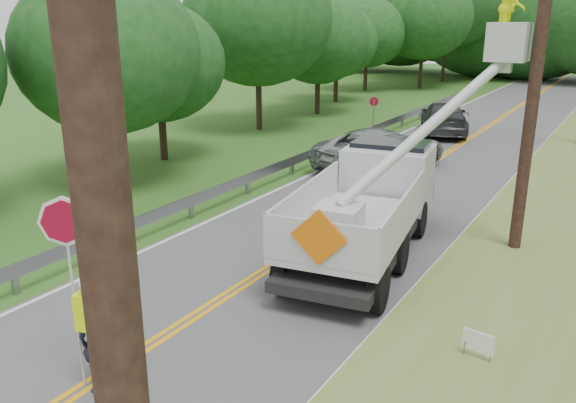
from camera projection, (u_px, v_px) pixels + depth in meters
The scene contains 11 objects.
ground at pixel (111, 371), 10.21m from camera, with size 140.00×140.00×0.00m, color #2F551A.
road at pixel (400, 184), 21.59m from camera, with size 7.20×96.00×0.03m.
guardrail at pixel (317, 152), 24.15m from camera, with size 0.18×48.00×0.77m.
treeline_left at pixel (363, 18), 39.90m from camera, with size 11.59×55.77×12.02m.
treeline_horizon at pixel (572, 21), 53.93m from camera, with size 56.86×14.27×11.22m.
flagger at pixel (99, 328), 9.28m from camera, with size 1.21×0.66×3.34m.
bucket_truck at pixel (383, 189), 15.39m from camera, with size 4.81×7.49×7.00m.
suv_silver at pixel (381, 149), 23.40m from camera, with size 2.77×6.00×1.67m, color #ABADB2.
suv_darkgrey at pixel (444, 118), 30.59m from camera, with size 2.26×5.56×1.61m, color #36383D.
stop_sign_permanent at pixel (374, 112), 28.66m from camera, with size 0.45×0.17×2.18m.
yard_sign at pixel (478, 344), 10.00m from camera, with size 0.55×0.09×0.80m.
Camera 1 is at (7.25, -5.89, 5.96)m, focal length 36.23 mm.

